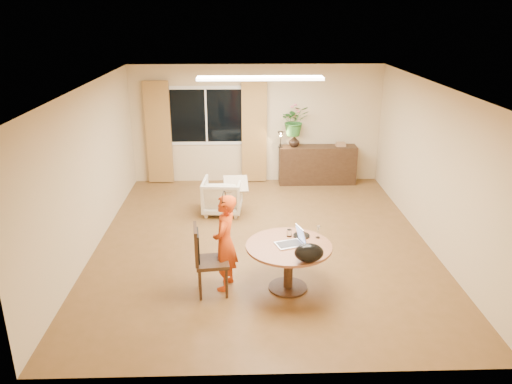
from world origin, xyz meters
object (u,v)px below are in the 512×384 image
dining_table (289,254)px  armchair (222,196)px  child (225,243)px  dining_chair (212,260)px  sideboard (317,165)px

dining_table → armchair: (-1.01, 2.83, -0.19)m
child → armchair: child is taller
dining_chair → armchair: dining_chair is taller
dining_table → child: size_ratio=0.86×
dining_table → armchair: armchair is taller
dining_chair → sideboard: 5.04m
dining_chair → armchair: (0.04, 2.90, -0.16)m
dining_chair → sideboard: bearing=58.7°
dining_chair → child: size_ratio=0.73×
dining_chair → sideboard: dining_chair is taller
dining_table → child: bearing=175.5°
armchair → dining_table: bearing=114.3°
child → armchair: size_ratio=1.85×
dining_chair → child: (0.17, 0.14, 0.19)m
dining_table → sideboard: size_ratio=0.69×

